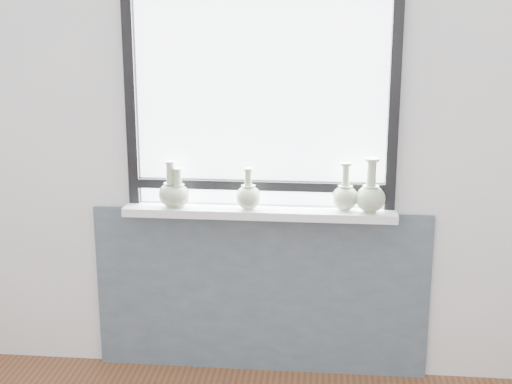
# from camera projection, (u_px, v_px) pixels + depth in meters

# --- Properties ---
(back_wall) EXTENTS (3.60, 0.02, 2.60)m
(back_wall) POSITION_uv_depth(u_px,v_px,m) (261.00, 123.00, 3.45)
(back_wall) COLOR silver
(back_wall) RESTS_ON ground
(apron_panel) EXTENTS (1.70, 0.03, 0.86)m
(apron_panel) POSITION_uv_depth(u_px,v_px,m) (260.00, 292.00, 3.64)
(apron_panel) COLOR #515C6B
(apron_panel) RESTS_ON ground
(windowsill) EXTENTS (1.32, 0.18, 0.04)m
(windowsill) POSITION_uv_depth(u_px,v_px,m) (259.00, 212.00, 3.46)
(windowsill) COLOR silver
(windowsill) RESTS_ON apron_panel
(window) EXTENTS (1.30, 0.06, 1.05)m
(window) POSITION_uv_depth(u_px,v_px,m) (261.00, 94.00, 3.38)
(window) COLOR black
(window) RESTS_ON windowsill
(vase_a) EXTENTS (0.13, 0.13, 0.22)m
(vase_a) POSITION_uv_depth(u_px,v_px,m) (171.00, 192.00, 3.46)
(vase_a) COLOR #A6BB97
(vase_a) RESTS_ON windowsill
(vase_b) EXTENTS (0.12, 0.12, 0.19)m
(vase_b) POSITION_uv_depth(u_px,v_px,m) (178.00, 194.00, 3.45)
(vase_b) COLOR #A6BB97
(vase_b) RESTS_ON windowsill
(vase_c) EXTENTS (0.12, 0.12, 0.20)m
(vase_c) POSITION_uv_depth(u_px,v_px,m) (248.00, 195.00, 3.42)
(vase_c) COLOR #A6BB97
(vase_c) RESTS_ON windowsill
(vase_d) EXTENTS (0.13, 0.13, 0.23)m
(vase_d) POSITION_uv_depth(u_px,v_px,m) (345.00, 195.00, 3.40)
(vase_d) COLOR #A6BB97
(vase_d) RESTS_ON windowsill
(vase_e) EXTENTS (0.14, 0.14, 0.26)m
(vase_e) POSITION_uv_depth(u_px,v_px,m) (371.00, 195.00, 3.36)
(vase_e) COLOR #A6BB97
(vase_e) RESTS_ON windowsill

